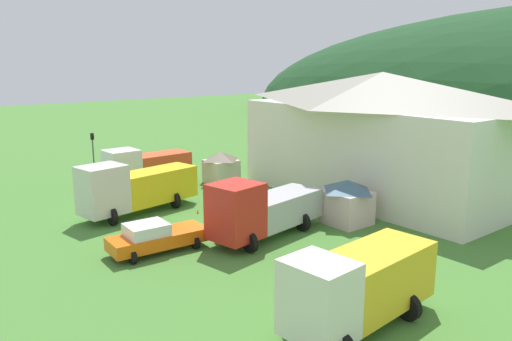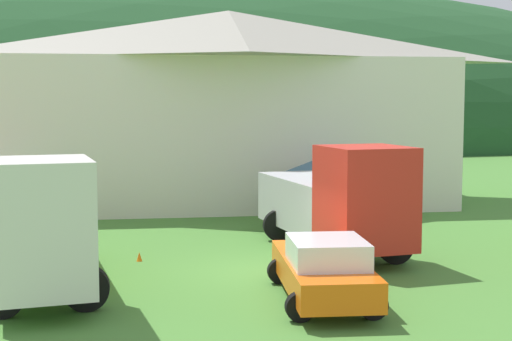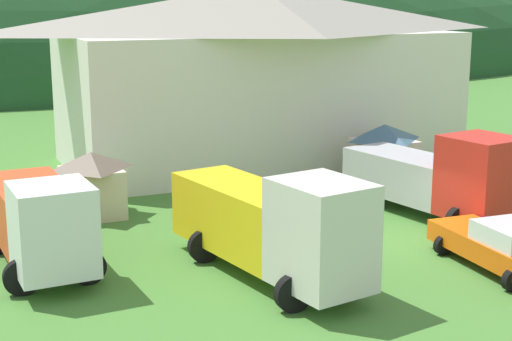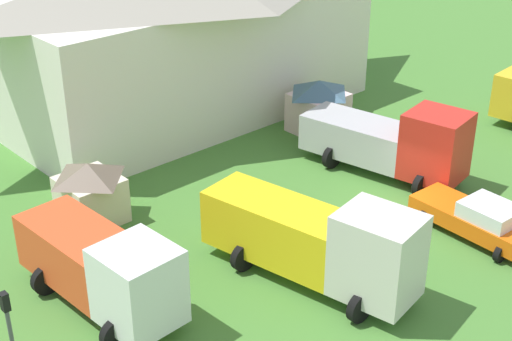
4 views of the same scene
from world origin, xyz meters
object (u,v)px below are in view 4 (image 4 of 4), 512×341
traffic_cone_near_pickup (470,132)px  traffic_cone_mid_row (301,224)px  crane_truck_red (395,141)px  flatbed_truck_yellow (319,240)px  service_pickup_orange (478,219)px  traffic_light_west (12,341)px  depot_building (182,27)px  play_shed_pink (318,105)px  play_shed_cream (90,191)px  heavy_rig_white (103,267)px

traffic_cone_near_pickup → traffic_cone_mid_row: 13.46m
crane_truck_red → traffic_cone_near_pickup: size_ratio=12.56×
flatbed_truck_yellow → service_pickup_orange: 7.47m
traffic_light_west → traffic_cone_near_pickup: size_ratio=6.39×
depot_building → play_shed_pink: depot_building is taller
traffic_cone_near_pickup → crane_truck_red: bearing=-177.2°
crane_truck_red → depot_building: bearing=179.1°
depot_building → crane_truck_red: (2.06, -13.11, -3.02)m
flatbed_truck_yellow → play_shed_cream: bearing=-169.0°
crane_truck_red → play_shed_cream: bearing=-125.1°
service_pickup_orange → flatbed_truck_yellow: bearing=-103.7°
play_shed_cream → flatbed_truck_yellow: bearing=-69.1°
depot_building → play_shed_cream: depot_building is taller
traffic_cone_near_pickup → traffic_cone_mid_row: (-13.44, -0.60, 0.00)m
play_shed_cream → crane_truck_red: crane_truck_red is taller
play_shed_pink → service_pickup_orange: (-3.07, -11.66, -0.62)m
play_shed_cream → heavy_rig_white: bearing=-116.8°
play_shed_cream → traffic_cone_near_pickup: 20.43m
depot_building → play_shed_cream: size_ratio=8.11×
play_shed_cream → play_shed_pink: (13.77, 0.07, 0.09)m
play_shed_cream → crane_truck_red: 13.85m
play_shed_cream → service_pickup_orange: (10.71, -11.59, -0.53)m
traffic_light_west → traffic_cone_mid_row: 13.74m
play_shed_pink → traffic_light_west: bearing=-158.8°
play_shed_cream → traffic_cone_mid_row: bearing=-44.9°
play_shed_pink → crane_truck_red: (-1.25, -5.97, 0.29)m
traffic_cone_mid_row → heavy_rig_white: bearing=176.4°
play_shed_cream → heavy_rig_white: heavy_rig_white is taller
play_shed_cream → traffic_cone_mid_row: 8.81m
play_shed_pink → traffic_cone_near_pickup: bearing=-43.9°
traffic_cone_near_pickup → traffic_cone_mid_row: size_ratio=1.14×
traffic_cone_mid_row → service_pickup_orange: bearing=-50.2°
play_shed_pink → traffic_light_west: size_ratio=0.69×
heavy_rig_white → depot_building: bearing=131.2°
depot_building → crane_truck_red: bearing=-81.1°
depot_building → traffic_cone_near_pickup: depot_building is taller
play_shed_cream → traffic_cone_near_pickup: bearing=-15.8°
play_shed_pink → traffic_cone_near_pickup: play_shed_pink is taller
traffic_cone_near_pickup → depot_building: bearing=125.6°
play_shed_pink → traffic_cone_mid_row: 9.94m
flatbed_truck_yellow → service_pickup_orange: flatbed_truck_yellow is taller
heavy_rig_white → flatbed_truck_yellow: 7.53m
depot_building → traffic_cone_near_pickup: (9.15, -12.77, -4.76)m
service_pickup_orange → play_shed_cream: bearing=-134.4°
heavy_rig_white → service_pickup_orange: heavy_rig_white is taller
heavy_rig_white → traffic_light_west: (-4.38, -2.50, 0.83)m
depot_building → service_pickup_orange: (0.24, -18.81, -3.93)m
depot_building → traffic_cone_mid_row: bearing=-107.8°
play_shed_cream → heavy_rig_white: 6.26m
play_shed_pink → traffic_cone_mid_row: (-7.61, -6.22, -1.45)m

